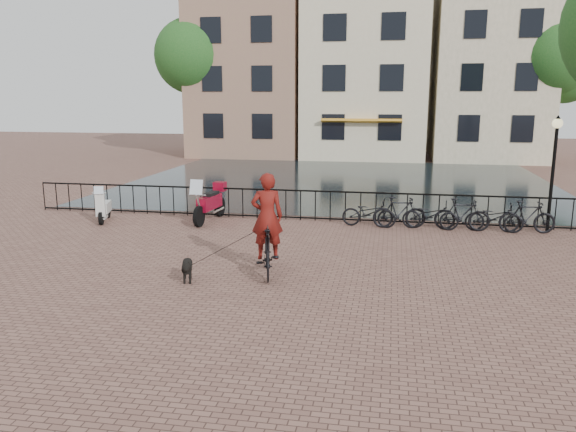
% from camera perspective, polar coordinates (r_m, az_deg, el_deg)
% --- Properties ---
extents(ground, '(100.00, 100.00, 0.00)m').
position_cam_1_polar(ground, '(11.26, -2.82, -9.13)').
color(ground, brown).
rests_on(ground, ground).
extents(canal_water, '(20.00, 20.00, 0.00)m').
position_cam_1_polar(canal_water, '(27.92, 5.37, 3.60)').
color(canal_water, black).
rests_on(canal_water, ground).
extents(railing, '(20.00, 0.05, 1.02)m').
position_cam_1_polar(railing, '(18.72, 2.79, 1.05)').
color(railing, black).
rests_on(railing, ground).
extents(canal_house_left, '(7.50, 9.00, 12.80)m').
position_cam_1_polar(canal_house_left, '(41.50, -3.51, 15.23)').
color(canal_house_left, '#957457').
rests_on(canal_house_left, ground).
extents(canal_house_mid, '(8.00, 9.50, 11.80)m').
position_cam_1_polar(canal_house_mid, '(40.30, 7.97, 14.52)').
color(canal_house_mid, beige).
rests_on(canal_house_mid, ground).
extents(canal_house_right, '(7.00, 9.00, 13.30)m').
position_cam_1_polar(canal_house_right, '(40.75, 19.71, 14.98)').
color(canal_house_right, tan).
rests_on(canal_house_right, ground).
extents(tree_far_left, '(5.04, 5.04, 9.27)m').
position_cam_1_polar(tree_far_left, '(39.66, -9.71, 15.71)').
color(tree_far_left, black).
rests_on(tree_far_left, ground).
extents(tree_far_right, '(4.76, 4.76, 8.76)m').
position_cam_1_polar(tree_far_right, '(38.49, 25.69, 14.28)').
color(tree_far_right, black).
rests_on(tree_far_right, ground).
extents(lamp_post, '(0.30, 0.30, 3.45)m').
position_cam_1_polar(lamp_post, '(18.52, 25.45, 5.64)').
color(lamp_post, black).
rests_on(lamp_post, ground).
extents(cyclist, '(1.04, 2.12, 2.79)m').
position_cam_1_polar(cyclist, '(12.89, -2.13, -1.45)').
color(cyclist, black).
rests_on(cyclist, ground).
extents(dog, '(0.52, 0.87, 0.56)m').
position_cam_1_polar(dog, '(12.82, -10.20, -5.34)').
color(dog, black).
rests_on(dog, ground).
extents(motorcycle, '(0.74, 2.23, 1.56)m').
position_cam_1_polar(motorcycle, '(18.69, -7.99, 1.80)').
color(motorcycle, maroon).
rests_on(motorcycle, ground).
extents(scooter, '(0.79, 1.45, 1.30)m').
position_cam_1_polar(scooter, '(19.55, -18.21, 1.36)').
color(scooter, beige).
rests_on(scooter, ground).
extents(parked_bike_0, '(1.77, 0.78, 0.90)m').
position_cam_1_polar(parked_bike_0, '(17.99, 8.22, 0.32)').
color(parked_bike_0, black).
rests_on(parked_bike_0, ground).
extents(parked_bike_1, '(1.71, 0.71, 1.00)m').
position_cam_1_polar(parked_bike_1, '(17.98, 11.25, 0.36)').
color(parked_bike_1, black).
rests_on(parked_bike_1, ground).
extents(parked_bike_2, '(1.76, 0.74, 0.90)m').
position_cam_1_polar(parked_bike_2, '(18.03, 14.26, 0.09)').
color(parked_bike_2, black).
rests_on(parked_bike_2, ground).
extents(parked_bike_3, '(1.69, 0.56, 1.00)m').
position_cam_1_polar(parked_bike_3, '(18.11, 17.26, 0.13)').
color(parked_bike_3, black).
rests_on(parked_bike_3, ground).
extents(parked_bike_4, '(1.77, 0.76, 0.90)m').
position_cam_1_polar(parked_bike_4, '(18.26, 20.21, -0.14)').
color(parked_bike_4, black).
rests_on(parked_bike_4, ground).
extents(parked_bike_5, '(1.69, 0.59, 1.00)m').
position_cam_1_polar(parked_bike_5, '(18.44, 23.13, -0.10)').
color(parked_bike_5, black).
rests_on(parked_bike_5, ground).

